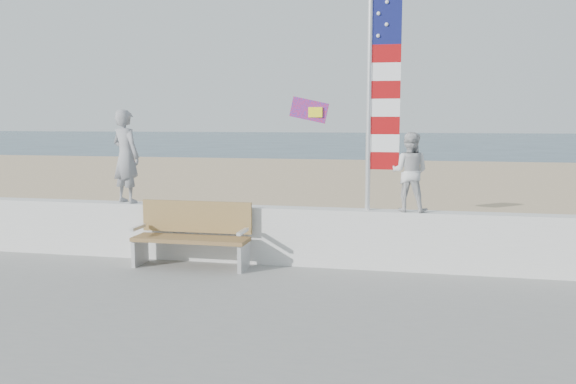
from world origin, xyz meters
name	(u,v)px	position (x,y,z in m)	size (l,w,h in m)	color
ground	(243,312)	(0.00, 0.00, 0.00)	(220.00, 220.00, 0.00)	#294353
sand	(337,209)	(0.00, 9.00, 0.04)	(90.00, 40.00, 0.08)	tan
seawall	(278,235)	(0.00, 2.00, 0.63)	(30.00, 0.35, 0.90)	silver
adult	(126,156)	(-2.58, 2.00, 1.85)	(0.56, 0.37, 1.54)	gray
child	(409,172)	(2.02, 2.00, 1.68)	(0.58, 0.45, 1.19)	silver
bench	(193,234)	(-1.26, 1.55, 0.69)	(1.80, 0.57, 1.00)	olive
flag	(378,83)	(1.53, 2.00, 2.99)	(0.50, 0.08, 3.50)	white
parafoil_kite	(310,110)	(-0.20, 5.98, 2.65)	(0.88, 0.32, 0.59)	red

